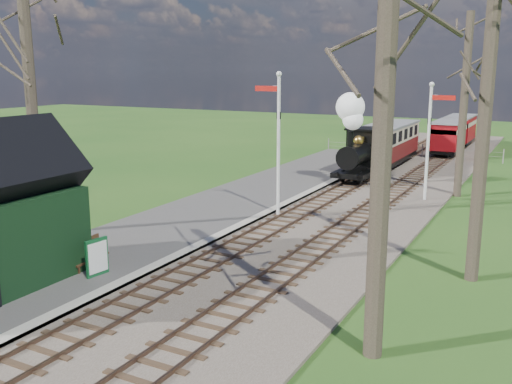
% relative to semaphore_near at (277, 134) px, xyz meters
% --- Properties ---
extents(distant_hills, '(114.40, 48.00, 22.02)m').
position_rel_semaphore_near_xyz_m(distant_hills, '(2.17, 48.38, -19.83)').
color(distant_hills, '#385B23').
rests_on(distant_hills, ground).
extents(ballast_bed, '(8.00, 60.00, 0.10)m').
position_rel_semaphore_near_xyz_m(ballast_bed, '(2.07, 6.00, -3.57)').
color(ballast_bed, brown).
rests_on(ballast_bed, ground).
extents(track_near, '(1.60, 60.00, 0.15)m').
position_rel_semaphore_near_xyz_m(track_near, '(0.77, 6.00, -3.52)').
color(track_near, brown).
rests_on(track_near, ground).
extents(track_far, '(1.60, 60.00, 0.15)m').
position_rel_semaphore_near_xyz_m(track_far, '(3.37, 6.00, -3.52)').
color(track_far, brown).
rests_on(track_far, ground).
extents(platform, '(5.00, 44.00, 0.20)m').
position_rel_semaphore_near_xyz_m(platform, '(-2.73, -2.00, -3.52)').
color(platform, '#474442').
rests_on(platform, ground).
extents(coping_strip, '(0.40, 44.00, 0.21)m').
position_rel_semaphore_near_xyz_m(coping_strip, '(-0.43, -2.00, -3.52)').
color(coping_strip, '#B2AD9E').
rests_on(coping_strip, ground).
extents(semaphore_near, '(1.22, 0.24, 6.22)m').
position_rel_semaphore_near_xyz_m(semaphore_near, '(0.00, 0.00, 0.00)').
color(semaphore_near, silver).
rests_on(semaphore_near, ground).
extents(semaphore_far, '(1.22, 0.24, 5.72)m').
position_rel_semaphore_near_xyz_m(semaphore_far, '(5.14, 6.00, -0.27)').
color(semaphore_far, silver).
rests_on(semaphore_far, ground).
extents(bare_trees, '(15.51, 22.39, 12.00)m').
position_rel_semaphore_near_xyz_m(bare_trees, '(2.10, -5.90, 1.59)').
color(bare_trees, '#382D23').
rests_on(bare_trees, ground).
extents(fence_line, '(12.60, 0.08, 1.00)m').
position_rel_semaphore_near_xyz_m(fence_line, '(1.07, 20.00, -3.07)').
color(fence_line, slate).
rests_on(fence_line, ground).
extents(locomotive, '(1.96, 4.58, 4.90)m').
position_rel_semaphore_near_xyz_m(locomotive, '(0.76, 9.01, -1.38)').
color(locomotive, black).
rests_on(locomotive, ground).
extents(coach, '(2.29, 7.84, 2.41)m').
position_rel_semaphore_near_xyz_m(coach, '(0.77, 15.08, -1.98)').
color(coach, black).
rests_on(coach, ground).
extents(red_carriage_a, '(1.96, 4.85, 2.06)m').
position_rel_semaphore_near_xyz_m(red_carriage_a, '(3.37, 21.88, -2.19)').
color(red_carriage_a, black).
rests_on(red_carriage_a, ground).
extents(red_carriage_b, '(1.96, 4.85, 2.06)m').
position_rel_semaphore_near_xyz_m(red_carriage_b, '(3.37, 27.38, -2.19)').
color(red_carriage_b, black).
rests_on(red_carriage_b, ground).
extents(sign_board, '(0.21, 0.79, 1.15)m').
position_rel_semaphore_near_xyz_m(sign_board, '(-1.40, -9.46, -2.85)').
color(sign_board, '#0F4A23').
rests_on(sign_board, platform).
extents(bench, '(0.53, 1.53, 0.86)m').
position_rel_semaphore_near_xyz_m(bench, '(-2.33, -9.00, -3.02)').
color(bench, '#422917').
rests_on(bench, platform).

